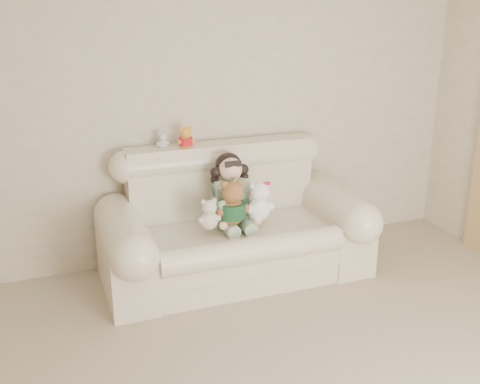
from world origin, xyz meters
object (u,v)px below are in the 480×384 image
at_px(sofa, 236,216).
at_px(seated_child, 230,189).
at_px(cream_teddy, 209,211).
at_px(brown_teddy, 232,199).
at_px(white_cat, 259,198).

distance_m(sofa, seated_child, 0.22).
bearing_deg(cream_teddy, seated_child, 42.23).
xyz_separation_m(sofa, cream_teddy, (-0.26, -0.14, 0.13)).
relative_size(seated_child, brown_teddy, 1.41).
xyz_separation_m(seated_child, cream_teddy, (-0.25, -0.22, -0.08)).
bearing_deg(white_cat, brown_teddy, 165.87).
bearing_deg(white_cat, sofa, 128.72).
bearing_deg(seated_child, sofa, -77.72).
distance_m(seated_child, brown_teddy, 0.20).
bearing_deg(white_cat, cream_teddy, 168.81).
xyz_separation_m(sofa, white_cat, (0.15, -0.11, 0.18)).
distance_m(seated_child, white_cat, 0.26).
xyz_separation_m(sofa, seated_child, (-0.02, 0.08, 0.20)).
height_order(seated_child, white_cat, seated_child).
xyz_separation_m(brown_teddy, white_cat, (0.22, 0.00, -0.02)).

